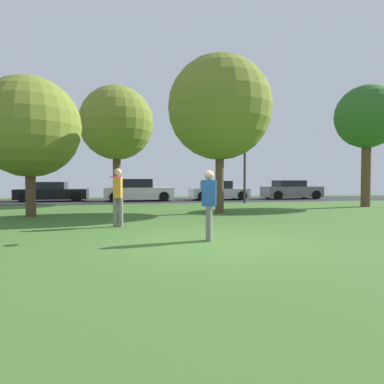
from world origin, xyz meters
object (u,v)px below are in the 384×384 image
object	(u,v)px
birch_tree_lone	(367,118)
parked_car_silver	(218,191)
oak_tree_right	(220,108)
street_lamp_post	(245,166)
person_thrower	(209,202)
parked_car_grey	(291,190)
maple_tree_far	(30,127)
parked_car_white	(138,191)
maple_tree_near	(116,123)
frisbee_disc	(116,177)
parked_car_black	(52,192)
person_bystander	(118,194)

from	to	relation	value
birch_tree_lone	parked_car_silver	distance (m)	10.35
oak_tree_right	street_lamp_post	world-z (taller)	oak_tree_right
person_thrower	parked_car_grey	world-z (taller)	person_thrower
street_lamp_post	maple_tree_far	bearing A→B (deg)	-152.69
parked_car_white	birch_tree_lone	bearing A→B (deg)	-32.35
maple_tree_far	parked_car_silver	xyz separation A→B (m)	(10.07, 9.12, -2.81)
parked_car_white	maple_tree_far	bearing A→B (deg)	-116.40
parked_car_silver	maple_tree_far	bearing A→B (deg)	-137.83
parked_car_grey	street_lamp_post	distance (m)	6.39
maple_tree_near	frisbee_disc	world-z (taller)	maple_tree_near
parked_car_silver	frisbee_disc	bearing A→B (deg)	-114.30
maple_tree_near	parked_car_black	world-z (taller)	maple_tree_near
parked_car_white	parked_car_silver	world-z (taller)	parked_car_white
maple_tree_near	person_thrower	xyz separation A→B (m)	(2.33, -12.76, -3.81)
person_bystander	parked_car_grey	world-z (taller)	person_bystander
birch_tree_lone	oak_tree_right	distance (m)	8.68
maple_tree_far	oak_tree_right	bearing A→B (deg)	-1.01
birch_tree_lone	oak_tree_right	xyz separation A→B (m)	(-8.49, -1.80, -0.22)
person_thrower	person_bystander	size ratio (longest dim) A/B	0.93
person_bystander	parked_car_black	size ratio (longest dim) A/B	0.39
street_lamp_post	maple_tree_near	bearing A→B (deg)	174.24
maple_tree_near	person_bystander	distance (m)	10.63
street_lamp_post	birch_tree_lone	bearing A→B (deg)	-36.12
person_bystander	birch_tree_lone	bearing A→B (deg)	-57.64
person_thrower	parked_car_white	distance (m)	15.48
parked_car_white	parked_car_grey	distance (m)	11.23
parked_car_black	parked_car_grey	distance (m)	16.84
parked_car_black	parked_car_grey	size ratio (longest dim) A/B	1.04
maple_tree_far	parked_car_silver	world-z (taller)	maple_tree_far
parked_car_grey	person_thrower	bearing A→B (deg)	-123.16
person_thrower	parked_car_white	size ratio (longest dim) A/B	0.36
oak_tree_right	person_thrower	world-z (taller)	oak_tree_right
parked_car_silver	parked_car_grey	bearing A→B (deg)	0.77
street_lamp_post	parked_car_white	bearing A→B (deg)	151.11
frisbee_disc	parked_car_black	xyz separation A→B (m)	(-4.50, 15.41, -0.88)
maple_tree_far	frisbee_disc	distance (m)	6.94
oak_tree_right	person_thrower	size ratio (longest dim) A/B	4.09
oak_tree_right	parked_car_grey	world-z (taller)	oak_tree_right
maple_tree_far	person_bystander	bearing A→B (deg)	-47.46
maple_tree_far	maple_tree_near	bearing A→B (deg)	63.65
parked_car_silver	birch_tree_lone	bearing A→B (deg)	-51.46
oak_tree_right	person_bystander	bearing A→B (deg)	-139.74
person_bystander	parked_car_silver	xyz separation A→B (m)	(6.71, 12.77, -0.36)
oak_tree_right	parked_car_black	size ratio (longest dim) A/B	1.49
oak_tree_right	person_bystander	world-z (taller)	oak_tree_right
birch_tree_lone	oak_tree_right	world-z (taller)	oak_tree_right
maple_tree_far	parked_car_grey	distance (m)	18.39
maple_tree_near	frisbee_disc	xyz separation A→B (m)	(0.23, -12.06, -3.22)
birch_tree_lone	street_lamp_post	world-z (taller)	birch_tree_lone
frisbee_disc	parked_car_grey	xyz separation A→B (m)	(12.34, 14.95, -0.84)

